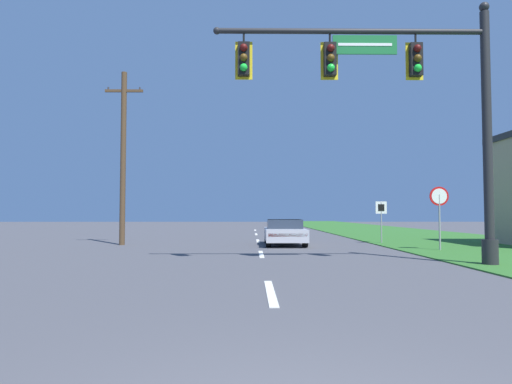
% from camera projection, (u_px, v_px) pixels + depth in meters
% --- Properties ---
extents(grass_verge_right, '(10.00, 110.00, 0.04)m').
position_uv_depth(grass_verge_right, '(403.00, 234.00, 32.57)').
color(grass_verge_right, '#2D6626').
rests_on(grass_verge_right, ground).
extents(road_center_line, '(0.16, 34.80, 0.01)m').
position_uv_depth(road_center_line, '(258.00, 241.00, 24.47)').
color(road_center_line, silver).
rests_on(road_center_line, ground).
extents(signal_mast, '(8.08, 0.47, 7.57)m').
position_uv_depth(signal_mast, '(413.00, 102.00, 13.06)').
color(signal_mast, '#232326').
rests_on(signal_mast, grass_verge_right).
extents(car_ahead, '(1.86, 4.39, 1.19)m').
position_uv_depth(car_ahead, '(284.00, 232.00, 21.45)').
color(car_ahead, black).
rests_on(car_ahead, ground).
extents(stop_sign, '(0.76, 0.07, 2.50)m').
position_uv_depth(stop_sign, '(439.00, 204.00, 18.09)').
color(stop_sign, gray).
rests_on(stop_sign, grass_verge_right).
extents(route_sign_post, '(0.55, 0.06, 2.03)m').
position_uv_depth(route_sign_post, '(381.00, 212.00, 22.49)').
color(route_sign_post, gray).
rests_on(route_sign_post, grass_verge_right).
extents(utility_pole_near, '(1.80, 0.26, 8.23)m').
position_uv_depth(utility_pole_near, '(123.00, 155.00, 21.61)').
color(utility_pole_near, '#4C3823').
rests_on(utility_pole_near, ground).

